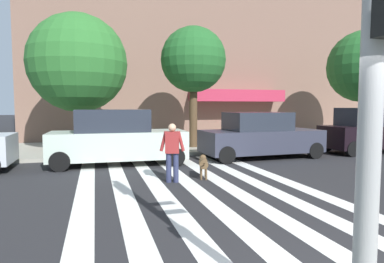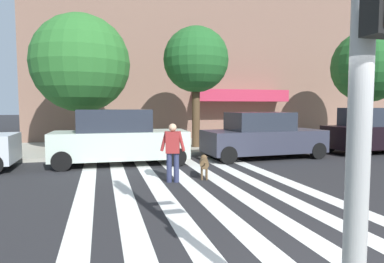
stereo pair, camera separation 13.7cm
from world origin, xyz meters
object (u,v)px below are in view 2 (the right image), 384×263
object	(u,v)px
parked_car_behind_first	(119,138)
parked_car_third_in_line	(262,136)
parked_car_fourth_in_line	(373,132)
street_tree_nearest	(81,64)
street_tree_middle	(196,60)
pedestrian_dog_walker	(173,149)
dog_on_leash	(204,163)
street_tree_further	(368,66)

from	to	relation	value
parked_car_behind_first	parked_car_third_in_line	size ratio (longest dim) A/B	0.98
parked_car_fourth_in_line	street_tree_nearest	bearing A→B (deg)	166.45
street_tree_middle	pedestrian_dog_walker	world-z (taller)	street_tree_middle
parked_car_behind_first	parked_car_third_in_line	xyz separation A→B (m)	(5.71, -0.00, -0.06)
parked_car_fourth_in_line	pedestrian_dog_walker	distance (m)	10.46
parked_car_behind_first	parked_car_fourth_in_line	distance (m)	11.22
dog_on_leash	street_tree_further	bearing A→B (deg)	27.34
parked_car_fourth_in_line	street_tree_nearest	size ratio (longest dim) A/B	0.74
parked_car_behind_first	pedestrian_dog_walker	distance (m)	3.50
parked_car_third_in_line	street_tree_nearest	world-z (taller)	street_tree_nearest
pedestrian_dog_walker	street_tree_nearest	bearing A→B (deg)	113.11
parked_car_behind_first	street_tree_nearest	bearing A→B (deg)	114.94
pedestrian_dog_walker	parked_car_fourth_in_line	bearing A→B (deg)	18.17
parked_car_third_in_line	dog_on_leash	world-z (taller)	parked_car_third_in_line
parked_car_fourth_in_line	parked_car_behind_first	bearing A→B (deg)	179.99
parked_car_third_in_line	dog_on_leash	size ratio (longest dim) A/B	5.09
parked_car_third_in_line	street_tree_nearest	size ratio (longest dim) A/B	0.84
street_tree_middle	pedestrian_dog_walker	distance (m)	7.65
street_tree_nearest	street_tree_further	distance (m)	14.85
street_tree_nearest	dog_on_leash	xyz separation A→B (m)	(3.69, -6.02, -3.51)
street_tree_middle	pedestrian_dog_walker	xyz separation A→B (m)	(-2.51, -6.40, -3.36)
street_tree_middle	parked_car_third_in_line	bearing A→B (deg)	-58.58
street_tree_nearest	street_tree_further	world-z (taller)	street_tree_further
parked_car_third_in_line	street_tree_nearest	bearing A→B (deg)	156.84
parked_car_behind_first	parked_car_fourth_in_line	world-z (taller)	parked_car_fourth_in_line
parked_car_fourth_in_line	pedestrian_dog_walker	xyz separation A→B (m)	(-9.94, -3.26, -0.05)
dog_on_leash	street_tree_nearest	bearing A→B (deg)	121.52
parked_car_behind_first	dog_on_leash	bearing A→B (deg)	-52.60
pedestrian_dog_walker	dog_on_leash	bearing A→B (deg)	15.75
parked_car_behind_first	street_tree_nearest	xyz separation A→B (m)	(-1.42, 3.04, 3.00)
parked_car_fourth_in_line	street_tree_middle	size ratio (longest dim) A/B	0.77
parked_car_fourth_in_line	dog_on_leash	bearing A→B (deg)	-161.57
street_tree_middle	street_tree_further	distance (m)	9.65
street_tree_nearest	dog_on_leash	bearing A→B (deg)	-58.48
parked_car_fourth_in_line	dog_on_leash	xyz separation A→B (m)	(-8.94, -2.98, -0.53)
street_tree_middle	parked_car_behind_first	bearing A→B (deg)	-140.38
parked_car_fourth_in_line	pedestrian_dog_walker	size ratio (longest dim) A/B	2.68
parked_car_third_in_line	dog_on_leash	distance (m)	4.56
street_tree_nearest	dog_on_leash	size ratio (longest dim) A/B	6.08
parked_car_third_in_line	street_tree_further	xyz separation A→B (m)	(7.73, 2.79, 3.38)
street_tree_nearest	dog_on_leash	distance (m)	7.89
street_tree_middle	dog_on_leash	xyz separation A→B (m)	(-1.51, -6.12, -3.84)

